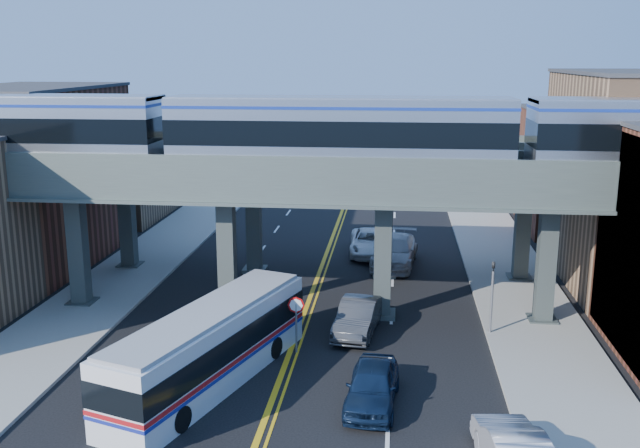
# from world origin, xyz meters

# --- Properties ---
(ground) EXTENTS (120.00, 120.00, 0.00)m
(ground) POSITION_xyz_m (0.00, 0.00, 0.00)
(ground) COLOR black
(ground) RESTS_ON ground
(sidewalk_west) EXTENTS (5.00, 70.00, 0.16)m
(sidewalk_west) POSITION_xyz_m (-11.50, 10.00, 0.08)
(sidewalk_west) COLOR gray
(sidewalk_west) RESTS_ON ground
(sidewalk_east) EXTENTS (5.00, 70.00, 0.16)m
(sidewalk_east) POSITION_xyz_m (11.50, 10.00, 0.08)
(sidewalk_east) COLOR gray
(sidewalk_east) RESTS_ON ground
(building_west_b) EXTENTS (8.00, 14.00, 11.00)m
(building_west_b) POSITION_xyz_m (-18.50, 16.00, 5.50)
(building_west_b) COLOR brown
(building_west_b) RESTS_ON ground
(building_west_c) EXTENTS (8.00, 10.00, 8.00)m
(building_west_c) POSITION_xyz_m (-18.50, 29.00, 4.00)
(building_west_c) COLOR #90694A
(building_west_c) RESTS_ON ground
(building_east_b) EXTENTS (8.00, 14.00, 12.00)m
(building_east_b) POSITION_xyz_m (18.50, 16.00, 6.00)
(building_east_b) COLOR #90694A
(building_east_b) RESTS_ON ground
(building_east_c) EXTENTS (8.00, 10.00, 9.00)m
(building_east_c) POSITION_xyz_m (18.50, 29.00, 4.50)
(building_east_c) COLOR brown
(building_east_c) RESTS_ON ground
(mural_panel) EXTENTS (0.10, 9.50, 9.50)m
(mural_panel) POSITION_xyz_m (14.55, 4.00, 4.75)
(mural_panel) COLOR teal
(mural_panel) RESTS_ON ground
(elevated_viaduct_near) EXTENTS (52.00, 3.60, 7.40)m
(elevated_viaduct_near) POSITION_xyz_m (0.00, 8.00, 6.47)
(elevated_viaduct_near) COLOR #3B4442
(elevated_viaduct_near) RESTS_ON ground
(elevated_viaduct_far) EXTENTS (52.00, 3.60, 7.40)m
(elevated_viaduct_far) POSITION_xyz_m (0.00, 15.00, 6.47)
(elevated_viaduct_far) COLOR #3B4442
(elevated_viaduct_far) RESTS_ON ground
(transit_train) EXTENTS (51.38, 3.22, 3.76)m
(transit_train) POSITION_xyz_m (1.76, 8.00, 9.43)
(transit_train) COLOR black
(transit_train) RESTS_ON elevated_viaduct_near
(stop_sign) EXTENTS (0.76, 0.09, 2.63)m
(stop_sign) POSITION_xyz_m (0.30, 3.00, 1.76)
(stop_sign) COLOR slate
(stop_sign) RESTS_ON ground
(traffic_signal) EXTENTS (0.15, 0.18, 4.10)m
(traffic_signal) POSITION_xyz_m (9.20, 6.00, 2.30)
(traffic_signal) COLOR slate
(traffic_signal) RESTS_ON ground
(transit_bus) EXTENTS (6.17, 11.89, 3.01)m
(transit_bus) POSITION_xyz_m (-2.73, -0.42, 1.54)
(transit_bus) COLOR silver
(transit_bus) RESTS_ON ground
(car_lane_a) EXTENTS (2.19, 4.78, 1.59)m
(car_lane_a) POSITION_xyz_m (3.87, -1.59, 0.80)
(car_lane_a) COLOR #0E1D36
(car_lane_a) RESTS_ON ground
(car_lane_b) EXTENTS (2.32, 5.06, 1.61)m
(car_lane_b) POSITION_xyz_m (2.91, 5.64, 0.80)
(car_lane_b) COLOR #323234
(car_lane_b) RESTS_ON ground
(car_lane_c) EXTENTS (2.84, 5.81, 1.59)m
(car_lane_c) POSITION_xyz_m (2.93, 19.83, 0.79)
(car_lane_c) COLOR silver
(car_lane_c) RESTS_ON ground
(car_lane_d) EXTENTS (3.25, 6.52, 1.82)m
(car_lane_d) POSITION_xyz_m (4.60, 17.34, 0.91)
(car_lane_d) COLOR #A0A1A5
(car_lane_d) RESTS_ON ground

